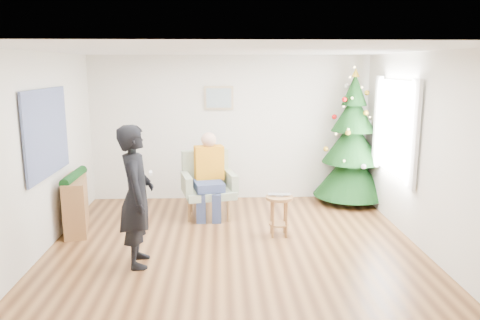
{
  "coord_description": "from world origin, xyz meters",
  "views": [
    {
      "loc": [
        -0.17,
        -5.9,
        2.42
      ],
      "look_at": [
        0.1,
        0.6,
        1.1
      ],
      "focal_mm": 35.0,
      "sensor_mm": 36.0,
      "label": 1
    }
  ],
  "objects_px": {
    "armchair": "(208,192)",
    "console": "(76,204)",
    "christmas_tree": "(352,143)",
    "stool": "(279,216)",
    "standing_man": "(136,196)"
  },
  "relations": [
    {
      "from": "armchair",
      "to": "console",
      "type": "xyz_separation_m",
      "value": [
        -1.95,
        -0.62,
        0.01
      ]
    },
    {
      "from": "christmas_tree",
      "to": "stool",
      "type": "relative_size",
      "value": 4.04
    },
    {
      "from": "christmas_tree",
      "to": "standing_man",
      "type": "bearing_deg",
      "value": -142.61
    },
    {
      "from": "console",
      "to": "stool",
      "type": "bearing_deg",
      "value": -20.07
    },
    {
      "from": "stool",
      "to": "console",
      "type": "relative_size",
      "value": 0.59
    },
    {
      "from": "standing_man",
      "to": "console",
      "type": "relative_size",
      "value": 1.74
    },
    {
      "from": "armchair",
      "to": "standing_man",
      "type": "distance_m",
      "value": 2.12
    },
    {
      "from": "christmas_tree",
      "to": "standing_man",
      "type": "relative_size",
      "value": 1.36
    },
    {
      "from": "christmas_tree",
      "to": "armchair",
      "type": "height_order",
      "value": "christmas_tree"
    },
    {
      "from": "christmas_tree",
      "to": "stool",
      "type": "xyz_separation_m",
      "value": [
        -1.49,
        -1.65,
        -0.77
      ]
    },
    {
      "from": "standing_man",
      "to": "console",
      "type": "distance_m",
      "value": 1.77
    },
    {
      "from": "console",
      "to": "standing_man",
      "type": "bearing_deg",
      "value": -61.33
    },
    {
      "from": "christmas_tree",
      "to": "standing_man",
      "type": "xyz_separation_m",
      "value": [
        -3.34,
        -2.56,
        -0.2
      ]
    },
    {
      "from": "christmas_tree",
      "to": "console",
      "type": "relative_size",
      "value": 2.37
    },
    {
      "from": "stool",
      "to": "standing_man",
      "type": "height_order",
      "value": "standing_man"
    }
  ]
}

